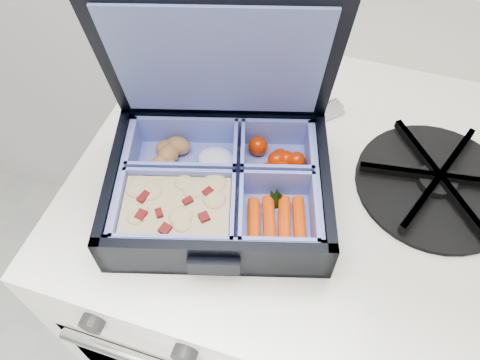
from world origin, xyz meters
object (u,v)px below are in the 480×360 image
(stove, at_px, (278,282))
(burner_grate, at_px, (438,180))
(bento_box, at_px, (219,187))
(fork, at_px, (274,134))

(stove, xyz_separation_m, burner_grate, (0.17, 0.00, 0.41))
(stove, distance_m, bento_box, 0.45)
(stove, height_order, bento_box, bento_box)
(burner_grate, relative_size, fork, 1.01)
(bento_box, relative_size, burner_grate, 1.29)
(burner_grate, xyz_separation_m, fork, (-0.21, 0.02, -0.01))
(bento_box, distance_m, fork, 0.13)
(burner_grate, bearing_deg, fork, 174.25)
(stove, height_order, burner_grate, burner_grate)
(stove, bearing_deg, burner_grate, 0.61)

